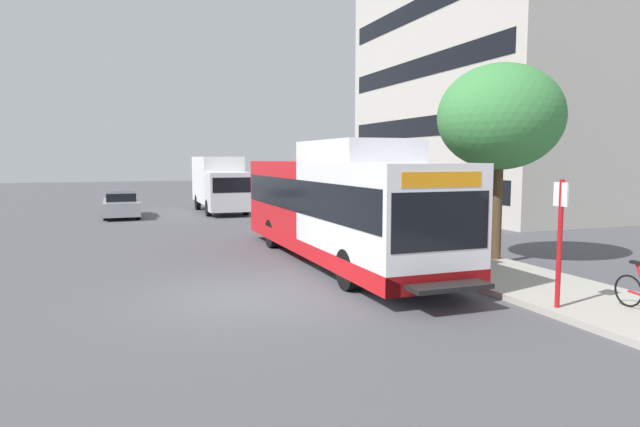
{
  "coord_description": "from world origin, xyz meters",
  "views": [
    {
      "loc": [
        -2.56,
        -12.15,
        3.16
      ],
      "look_at": [
        2.89,
        2.46,
        1.6
      ],
      "focal_mm": 31.14,
      "sensor_mm": 36.0,
      "label": 1
    }
  ],
  "objects_px": {
    "street_tree_near_stop": "(500,117)",
    "box_truck_background": "(220,182)",
    "parked_car_far_lane": "(121,205)",
    "transit_bus": "(337,206)",
    "bus_stop_sign_pole": "(560,234)"
  },
  "relations": [
    {
      "from": "street_tree_near_stop",
      "to": "box_truck_background",
      "type": "height_order",
      "value": "street_tree_near_stop"
    },
    {
      "from": "transit_bus",
      "to": "parked_car_far_lane",
      "type": "distance_m",
      "value": 17.09
    },
    {
      "from": "parked_car_far_lane",
      "to": "bus_stop_sign_pole",
      "type": "bearing_deg",
      "value": -70.73
    },
    {
      "from": "transit_bus",
      "to": "street_tree_near_stop",
      "type": "height_order",
      "value": "street_tree_near_stop"
    },
    {
      "from": "bus_stop_sign_pole",
      "to": "box_truck_background",
      "type": "relative_size",
      "value": 0.37
    },
    {
      "from": "bus_stop_sign_pole",
      "to": "parked_car_far_lane",
      "type": "distance_m",
      "value": 24.25
    },
    {
      "from": "box_truck_background",
      "to": "street_tree_near_stop",
      "type": "bearing_deg",
      "value": -75.55
    },
    {
      "from": "transit_bus",
      "to": "bus_stop_sign_pole",
      "type": "xyz_separation_m",
      "value": [
        2.01,
        -6.9,
        -0.05
      ]
    },
    {
      "from": "parked_car_far_lane",
      "to": "box_truck_background",
      "type": "height_order",
      "value": "box_truck_background"
    },
    {
      "from": "bus_stop_sign_pole",
      "to": "parked_car_far_lane",
      "type": "xyz_separation_m",
      "value": [
        -8.0,
        22.87,
        -0.99
      ]
    },
    {
      "from": "street_tree_near_stop",
      "to": "bus_stop_sign_pole",
      "type": "bearing_deg",
      "value": -115.62
    },
    {
      "from": "box_truck_background",
      "to": "bus_stop_sign_pole",
      "type": "bearing_deg",
      "value": -84.04
    },
    {
      "from": "street_tree_near_stop",
      "to": "parked_car_far_lane",
      "type": "height_order",
      "value": "street_tree_near_stop"
    },
    {
      "from": "street_tree_near_stop",
      "to": "parked_car_far_lane",
      "type": "relative_size",
      "value": 1.29
    },
    {
      "from": "bus_stop_sign_pole",
      "to": "parked_car_far_lane",
      "type": "height_order",
      "value": "bus_stop_sign_pole"
    }
  ]
}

